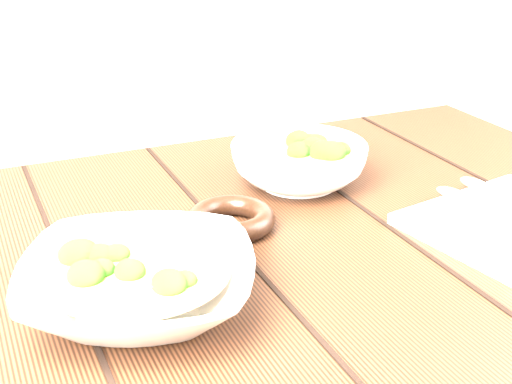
% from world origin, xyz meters
% --- Properties ---
extents(table, '(1.20, 0.80, 0.75)m').
position_xyz_m(table, '(0.00, 0.00, 0.63)').
color(table, black).
rests_on(table, ground).
extents(soup_bowl_front, '(0.31, 0.31, 0.07)m').
position_xyz_m(soup_bowl_front, '(-0.16, -0.08, 0.78)').
color(soup_bowl_front, silver).
rests_on(soup_bowl_front, table).
extents(soup_bowl_back, '(0.23, 0.23, 0.07)m').
position_xyz_m(soup_bowl_back, '(0.14, 0.16, 0.78)').
color(soup_bowl_back, silver).
rests_on(soup_bowl_back, table).
extents(trivet, '(0.12, 0.12, 0.03)m').
position_xyz_m(trivet, '(-0.01, 0.06, 0.76)').
color(trivet, black).
rests_on(trivet, table).
extents(napkin, '(0.27, 0.24, 0.01)m').
position_xyz_m(napkin, '(0.32, -0.09, 0.76)').
color(napkin, beige).
rests_on(napkin, table).
extents(spoon_left, '(0.04, 0.20, 0.01)m').
position_xyz_m(spoon_left, '(0.30, -0.04, 0.77)').
color(spoon_left, '#A49D91').
rests_on(spoon_left, napkin).
extents(spoon_right, '(0.03, 0.20, 0.01)m').
position_xyz_m(spoon_right, '(0.35, -0.02, 0.77)').
color(spoon_right, '#A49D91').
rests_on(spoon_right, napkin).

